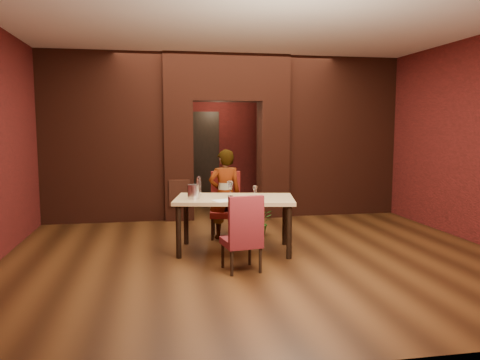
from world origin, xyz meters
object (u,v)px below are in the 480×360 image
object	(u,v)px
wine_glass_c	(255,192)
wine_bucket	(194,192)
person_seated	(225,194)
potted_plant	(260,222)
chair_far	(225,205)
wine_glass_a	(230,189)
dining_table	(235,224)
wine_glass_b	(230,189)
water_bottle	(199,186)
chair_near	(241,232)

from	to	relation	value
wine_glass_c	wine_bucket	bearing A→B (deg)	172.60
person_seated	potted_plant	world-z (taller)	person_seated
chair_far	wine_glass_a	world-z (taller)	chair_far
dining_table	wine_bucket	size ratio (longest dim) A/B	8.16
wine_glass_b	wine_glass_c	bearing A→B (deg)	-36.13
dining_table	wine_glass_a	xyz separation A→B (m)	(-0.04, 0.15, 0.51)
water_bottle	wine_glass_a	bearing A→B (deg)	-5.39
dining_table	wine_glass_c	world-z (taller)	wine_glass_c
wine_glass_a	wine_glass_b	xyz separation A→B (m)	(-0.01, -0.06, -0.00)
dining_table	chair_near	bearing A→B (deg)	-83.25
chair_near	wine_bucket	bearing A→B (deg)	-68.89
chair_far	wine_bucket	size ratio (longest dim) A/B	5.17
wine_glass_a	wine_glass_c	xyz separation A→B (m)	(0.31, -0.29, -0.02)
chair_near	wine_glass_c	world-z (taller)	chair_near
water_bottle	potted_plant	xyz separation A→B (m)	(1.09, 0.73, -0.73)
water_bottle	potted_plant	size ratio (longest dim) A/B	0.69
person_seated	wine_glass_a	distance (m)	0.69
chair_far	water_bottle	size ratio (longest dim) A/B	3.58
wine_glass_b	potted_plant	bearing A→B (deg)	52.48
wine_bucket	water_bottle	xyz separation A→B (m)	(0.10, 0.22, 0.05)
water_bottle	dining_table	bearing A→B (deg)	-21.02
wine_glass_a	potted_plant	distance (m)	1.21
wine_bucket	water_bottle	bearing A→B (deg)	66.51
chair_near	potted_plant	xyz separation A→B (m)	(0.67, 1.85, -0.27)
dining_table	water_bottle	world-z (taller)	water_bottle
chair_near	wine_glass_a	bearing A→B (deg)	-100.82
wine_glass_a	potted_plant	bearing A→B (deg)	50.78
person_seated	potted_plant	distance (m)	0.81
chair_far	person_seated	size ratio (longest dim) A/B	0.74
water_bottle	potted_plant	world-z (taller)	water_bottle
chair_far	water_bottle	xyz separation A→B (m)	(-0.49, -0.67, 0.41)
dining_table	wine_bucket	world-z (taller)	wine_bucket
water_bottle	potted_plant	distance (m)	1.50
water_bottle	potted_plant	bearing A→B (deg)	33.92
wine_glass_b	water_bottle	distance (m)	0.46
wine_glass_a	wine_glass_c	distance (m)	0.43
person_seated	wine_glass_a	size ratio (longest dim) A/B	6.47
wine_glass_c	wine_bucket	xyz separation A→B (m)	(-0.87, 0.11, 0.01)
chair_near	wine_glass_b	world-z (taller)	wine_glass_b
dining_table	potted_plant	bearing A→B (deg)	68.60
chair_far	wine_glass_a	xyz separation A→B (m)	(-0.04, -0.72, 0.37)
wine_glass_c	wine_bucket	world-z (taller)	wine_bucket
wine_glass_a	wine_bucket	world-z (taller)	wine_glass_a
person_seated	potted_plant	size ratio (longest dim) A/B	3.37
wine_glass_c	water_bottle	distance (m)	0.84
dining_table	potted_plant	size ratio (longest dim) A/B	3.93
chair_near	person_seated	size ratio (longest dim) A/B	0.67
chair_near	chair_far	bearing A→B (deg)	-101.26
wine_bucket	potted_plant	world-z (taller)	wine_bucket
chair_far	wine_glass_b	world-z (taller)	chair_far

